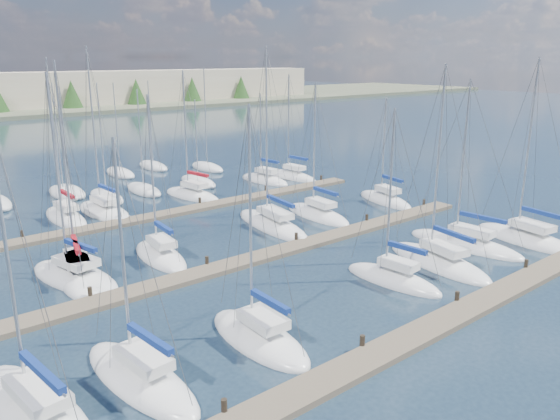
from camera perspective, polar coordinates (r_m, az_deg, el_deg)
ground at (r=77.30m, az=-22.31°, el=4.27°), size 400.00×400.00×0.00m
dock_near at (r=29.87m, az=15.13°, el=-11.99°), size 44.00×1.93×1.10m
dock_mid at (r=38.77m, az=-1.90°, el=-4.86°), size 44.00×1.93×1.10m
dock_far at (r=50.05m, az=-11.75°, el=-0.41°), size 44.00×1.93×1.10m
sailboat_b at (r=25.77m, az=-14.38°, el=-16.66°), size 3.25×8.41×11.46m
sailboat_g at (r=46.46m, az=24.28°, el=-2.73°), size 4.31×9.13×14.52m
sailboat_n at (r=51.33m, az=-21.46°, el=-0.74°), size 2.51×8.08×14.52m
sailboat_j at (r=39.66m, az=-12.37°, el=-4.70°), size 3.12×7.28×12.13m
sailboat_r at (r=64.42m, az=1.28°, el=3.54°), size 2.77×7.76×12.65m
sailboat_k at (r=45.81m, az=-0.81°, el=-1.54°), size 4.23×10.63×15.39m
sailboat_q at (r=62.57m, az=-1.62°, el=3.15°), size 3.17×7.37×10.66m
sailboat_m at (r=54.70m, az=10.93°, el=1.03°), size 3.95×7.91×10.81m
sailboat_f at (r=43.40m, az=18.78°, el=-3.41°), size 3.30×9.33×13.04m
sailboat_d at (r=35.52m, az=11.73°, el=-7.11°), size 2.76×7.08×11.62m
sailboat_e at (r=39.18m, az=16.22°, el=-5.24°), size 4.38×9.32×14.12m
sailboat_p at (r=56.31m, az=-9.14°, el=1.54°), size 3.74×8.10×13.29m
sailboat_o at (r=52.32m, az=-17.88°, el=-0.11°), size 3.39×8.44×15.44m
sailboat_a at (r=25.02m, az=-24.12°, el=-18.71°), size 3.74×9.49×13.12m
sailboat_h at (r=37.60m, az=-20.67°, el=-6.54°), size 4.88×8.65×13.68m
sailboat_c at (r=28.10m, az=-2.19°, el=-13.20°), size 3.01×7.46×12.46m
sailboat_i at (r=38.14m, az=-20.39°, el=-6.18°), size 4.59×9.16×14.34m
sailboat_l at (r=48.90m, az=3.98°, el=-0.47°), size 3.37×8.30×12.35m
distant_boats at (r=60.78m, az=-21.52°, el=1.79°), size 36.93×20.75×13.30m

